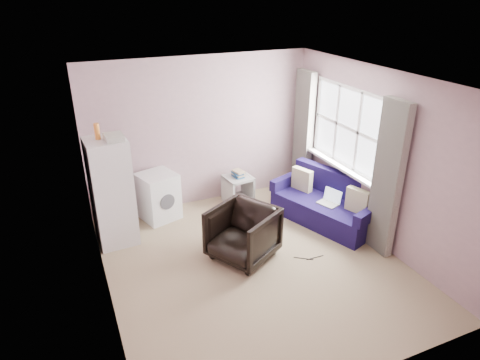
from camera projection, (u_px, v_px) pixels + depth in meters
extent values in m
cube|color=#9A8465|center=(254.00, 264.00, 5.86)|extent=(3.80, 4.20, 0.02)
cube|color=silver|center=(257.00, 79.00, 4.81)|extent=(3.80, 4.20, 0.02)
cube|color=#A7848C|center=(201.00, 132.00, 7.09)|extent=(3.80, 0.02, 2.50)
cube|color=#A7848C|center=(364.00, 277.00, 3.57)|extent=(3.80, 0.02, 2.50)
cube|color=#A7848C|center=(97.00, 210.00, 4.64)|extent=(0.02, 4.20, 2.50)
cube|color=#A7848C|center=(378.00, 158.00, 6.03)|extent=(0.02, 4.20, 2.50)
cube|color=white|center=(348.00, 128.00, 6.50)|extent=(0.01, 1.60, 1.20)
imported|color=black|center=(243.00, 231.00, 5.84)|extent=(1.05, 1.06, 0.82)
cube|color=silver|center=(112.00, 192.00, 6.06)|extent=(0.58, 0.58, 1.59)
cube|color=#44454B|center=(133.00, 201.00, 6.26)|extent=(0.04, 0.51, 0.02)
cube|color=#44454B|center=(126.00, 168.00, 6.24)|extent=(0.02, 0.03, 0.45)
cube|color=white|center=(130.00, 169.00, 6.03)|extent=(0.03, 0.38, 0.55)
cylinder|color=orange|center=(97.00, 131.00, 5.69)|extent=(0.08, 0.08, 0.22)
cube|color=#B5B6AB|center=(114.00, 137.00, 5.68)|extent=(0.25, 0.29, 0.08)
cube|color=silver|center=(158.00, 196.00, 6.87)|extent=(0.68, 0.68, 0.77)
cube|color=#44454B|center=(157.00, 176.00, 6.71)|extent=(0.63, 0.62, 0.05)
cylinder|color=#44454B|center=(168.00, 202.00, 6.68)|extent=(0.25, 0.09, 0.25)
cube|color=gray|center=(238.00, 178.00, 7.33)|extent=(0.48, 0.48, 0.04)
cube|color=gray|center=(238.00, 199.00, 7.50)|extent=(0.48, 0.48, 0.04)
cube|color=gray|center=(228.00, 192.00, 7.33)|extent=(0.09, 0.44, 0.49)
cube|color=gray|center=(248.00, 187.00, 7.51)|extent=(0.09, 0.44, 0.49)
cube|color=navy|center=(238.00, 176.00, 7.31)|extent=(0.17, 0.23, 0.03)
cube|color=tan|center=(239.00, 174.00, 7.31)|extent=(0.19, 0.24, 0.03)
cube|color=navy|center=(237.00, 173.00, 7.29)|extent=(0.15, 0.22, 0.03)
cube|color=tan|center=(239.00, 171.00, 7.28)|extent=(0.19, 0.24, 0.03)
cube|color=#180F45|center=(325.00, 211.00, 6.84)|extent=(1.29, 1.81, 0.37)
cube|color=#180F45|center=(338.00, 184.00, 6.87)|extent=(0.72, 1.60, 0.40)
cube|color=#180F45|center=(371.00, 213.00, 6.20)|extent=(0.78, 0.39, 0.18)
cube|color=#180F45|center=(288.00, 180.00, 7.25)|extent=(0.78, 0.39, 0.18)
cube|color=#C0BA91|center=(358.00, 201.00, 6.36)|extent=(0.23, 0.38, 0.37)
cube|color=#C0BA91|center=(302.00, 179.00, 7.06)|extent=(0.23, 0.38, 0.37)
cube|color=gray|center=(328.00, 204.00, 6.65)|extent=(0.30, 0.36, 0.02)
cube|color=silver|center=(333.00, 195.00, 6.68)|extent=(0.15, 0.30, 0.20)
cube|color=white|center=(340.00, 166.00, 6.74)|extent=(0.14, 1.70, 0.04)
cube|color=white|center=(343.00, 164.00, 6.74)|extent=(0.02, 1.68, 0.05)
cube|color=white|center=(347.00, 128.00, 6.49)|extent=(0.02, 1.68, 0.05)
cube|color=white|center=(351.00, 88.00, 6.24)|extent=(0.02, 1.68, 0.05)
cube|color=white|center=(383.00, 144.00, 5.83)|extent=(0.02, 0.05, 1.20)
cube|color=white|center=(358.00, 133.00, 6.27)|extent=(0.02, 0.05, 1.20)
cube|color=white|center=(337.00, 123.00, 6.72)|extent=(0.02, 0.05, 1.20)
cube|color=white|center=(318.00, 114.00, 7.16)|extent=(0.02, 0.05, 1.20)
cube|color=beige|center=(387.00, 180.00, 5.73)|extent=(0.12, 0.46, 2.18)
cube|color=beige|center=(303.00, 133.00, 7.53)|extent=(0.12, 0.46, 2.18)
cylinder|color=black|center=(315.00, 258.00, 5.97)|extent=(0.27, 0.02, 0.01)
cylinder|color=black|center=(304.00, 258.00, 5.95)|extent=(0.23, 0.17, 0.01)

